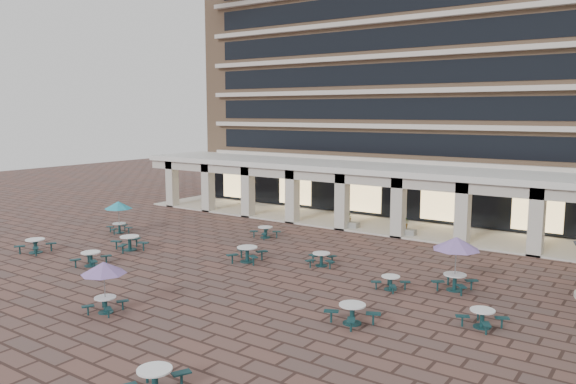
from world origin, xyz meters
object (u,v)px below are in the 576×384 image
at_px(picnic_table_2, 155,379).
at_px(planter_left, 349,223).
at_px(picnic_table_0, 35,245).
at_px(planter_right, 405,228).

bearing_deg(picnic_table_2, planter_left, 85.57).
height_order(picnic_table_0, picnic_table_2, picnic_table_0).
xyz_separation_m(picnic_table_0, picnic_table_2, (18.45, -7.37, -0.02)).
height_order(picnic_table_2, planter_left, planter_left).
distance_m(picnic_table_0, planter_right, 22.97).
distance_m(picnic_table_2, planter_left, 24.83).
xyz_separation_m(picnic_table_0, planter_right, (15.95, 16.53, 0.05)).
height_order(picnic_table_0, planter_left, planter_left).
bearing_deg(picnic_table_2, planter_right, 75.83).
bearing_deg(picnic_table_0, planter_left, 40.02).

